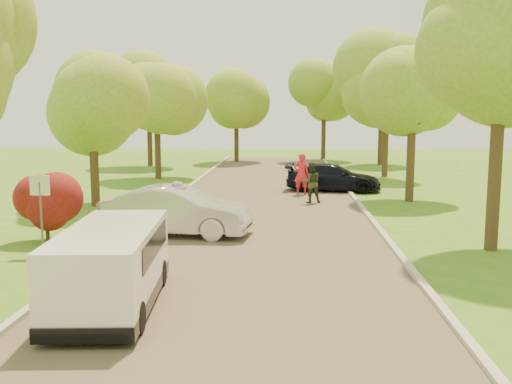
% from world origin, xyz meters
% --- Properties ---
extents(ground, '(100.00, 100.00, 0.00)m').
position_xyz_m(ground, '(0.00, 0.00, 0.00)').
color(ground, '#31771C').
rests_on(ground, ground).
extents(road, '(8.00, 60.00, 0.01)m').
position_xyz_m(road, '(0.00, 8.00, 0.01)').
color(road, '#4C4438').
rests_on(road, ground).
extents(curb_left, '(0.18, 60.00, 0.12)m').
position_xyz_m(curb_left, '(-4.05, 8.00, 0.06)').
color(curb_left, '#B2AD9E').
rests_on(curb_left, ground).
extents(curb_right, '(0.18, 60.00, 0.12)m').
position_xyz_m(curb_right, '(4.05, 8.00, 0.06)').
color(curb_right, '#B2AD9E').
rests_on(curb_right, ground).
extents(street_sign, '(0.55, 0.06, 2.17)m').
position_xyz_m(street_sign, '(-5.80, 4.00, 1.56)').
color(street_sign, '#59595E').
rests_on(street_sign, ground).
extents(red_shrub, '(1.70, 1.70, 1.95)m').
position_xyz_m(red_shrub, '(-6.30, 5.50, 1.10)').
color(red_shrub, '#382619').
rests_on(red_shrub, ground).
extents(tree_l_midb, '(4.30, 4.20, 6.62)m').
position_xyz_m(tree_l_midb, '(-6.81, 12.00, 4.59)').
color(tree_l_midb, '#382619').
rests_on(tree_l_midb, ground).
extents(tree_l_far, '(4.92, 4.80, 7.79)m').
position_xyz_m(tree_l_far, '(-6.39, 22.00, 5.47)').
color(tree_l_far, '#382619').
rests_on(tree_l_far, ground).
extents(tree_r_mida, '(5.13, 5.00, 7.95)m').
position_xyz_m(tree_r_mida, '(7.02, 5.00, 5.54)').
color(tree_r_mida, '#382619').
rests_on(tree_r_mida, ground).
extents(tree_r_midb, '(4.51, 4.40, 7.01)m').
position_xyz_m(tree_r_midb, '(6.60, 14.00, 4.88)').
color(tree_r_midb, '#382619').
rests_on(tree_r_midb, ground).
extents(tree_r_far, '(5.33, 5.20, 8.34)m').
position_xyz_m(tree_r_far, '(7.23, 24.00, 5.83)').
color(tree_r_far, '#382619').
rests_on(tree_r_far, ground).
extents(tree_bg_a, '(5.12, 5.00, 7.72)m').
position_xyz_m(tree_bg_a, '(-8.78, 30.00, 5.31)').
color(tree_bg_a, '#382619').
rests_on(tree_bg_a, ground).
extents(tree_bg_b, '(5.12, 5.00, 7.95)m').
position_xyz_m(tree_bg_b, '(8.22, 32.00, 5.54)').
color(tree_bg_b, '#382619').
rests_on(tree_bg_b, ground).
extents(tree_bg_c, '(4.92, 4.80, 7.33)m').
position_xyz_m(tree_bg_c, '(-2.79, 34.00, 5.02)').
color(tree_bg_c, '#382619').
rests_on(tree_bg_c, ground).
extents(tree_bg_d, '(5.12, 5.00, 7.72)m').
position_xyz_m(tree_bg_d, '(4.22, 36.00, 5.31)').
color(tree_bg_d, '#382619').
rests_on(tree_bg_d, ground).
extents(minivan, '(2.04, 4.47, 1.62)m').
position_xyz_m(minivan, '(-2.50, -0.28, 0.86)').
color(minivan, white).
rests_on(minivan, ground).
extents(silver_sedan, '(4.91, 2.23, 1.56)m').
position_xyz_m(silver_sedan, '(-2.51, 6.50, 0.78)').
color(silver_sedan, silver).
rests_on(silver_sedan, ground).
extents(dark_sedan, '(4.87, 2.42, 1.36)m').
position_xyz_m(dark_sedan, '(3.30, 17.12, 0.68)').
color(dark_sedan, black).
rests_on(dark_sedan, ground).
extents(longboard, '(0.27, 0.83, 0.10)m').
position_xyz_m(longboard, '(-2.50, 6.69, 0.09)').
color(longboard, black).
rests_on(longboard, ground).
extents(skateboarder, '(1.06, 0.64, 1.60)m').
position_xyz_m(skateboarder, '(-2.50, 6.69, 0.91)').
color(skateboarder, slate).
rests_on(skateboarder, longboard).
extents(person_striped, '(0.78, 0.57, 1.97)m').
position_xyz_m(person_striped, '(1.68, 15.85, 0.98)').
color(person_striped, red).
rests_on(person_striped, ground).
extents(person_olive, '(0.96, 0.81, 1.78)m').
position_xyz_m(person_olive, '(2.04, 13.28, 0.89)').
color(person_olive, '#2E331F').
rests_on(person_olive, ground).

